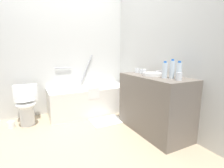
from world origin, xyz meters
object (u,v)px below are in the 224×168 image
at_px(water_bottle_2, 172,69).
at_px(drinking_glass_0, 137,70).
at_px(drinking_glass_3, 179,76).
at_px(toilet_paper_roll, 11,125).
at_px(sink_basin, 152,74).
at_px(bathtub, 90,99).
at_px(toilet, 26,104).
at_px(water_bottle_1, 179,71).
at_px(water_bottle_0, 165,70).
at_px(drinking_glass_2, 141,71).
at_px(drinking_glass_1, 144,72).
at_px(sink_faucet, 160,73).
at_px(bath_mat, 107,121).

height_order(water_bottle_2, drinking_glass_0, water_bottle_2).
relative_size(drinking_glass_3, toilet_paper_roll, 0.92).
bearing_deg(sink_basin, bathtub, 117.12).
xyz_separation_m(toilet, sink_basin, (1.76, -1.12, 0.54)).
height_order(toilet, water_bottle_1, water_bottle_1).
bearing_deg(drinking_glass_0, bathtub, 127.37).
height_order(toilet, drinking_glass_0, drinking_glass_0).
height_order(water_bottle_0, drinking_glass_3, water_bottle_0).
bearing_deg(drinking_glass_0, drinking_glass_2, -84.30).
relative_size(water_bottle_1, water_bottle_2, 0.92).
relative_size(bathtub, drinking_glass_1, 19.80).
distance_m(sink_faucet, drinking_glass_3, 0.53).
relative_size(bathtub, water_bottle_0, 6.94).
xyz_separation_m(water_bottle_0, toilet_paper_roll, (-2.00, 1.36, -0.94)).
distance_m(sink_faucet, water_bottle_1, 0.46).
bearing_deg(drinking_glass_1, water_bottle_1, -84.56).
bearing_deg(drinking_glass_0, drinking_glass_3, -89.43).
xyz_separation_m(bathtub, drinking_glass_3, (0.61, -1.69, 0.65)).
relative_size(bath_mat, toilet_paper_roll, 5.14).
bearing_deg(toilet, bath_mat, 70.20).
distance_m(drinking_glass_2, drinking_glass_3, 0.80).
distance_m(drinking_glass_1, drinking_glass_3, 0.71).
bearing_deg(water_bottle_2, drinking_glass_3, -106.38).
bearing_deg(bath_mat, water_bottle_0, -62.02).
bearing_deg(bathtub, bath_mat, -78.03).
height_order(sink_faucet, water_bottle_1, water_bottle_1).
height_order(water_bottle_2, drinking_glass_1, water_bottle_2).
height_order(drinking_glass_1, toilet_paper_roll, drinking_glass_1).
xyz_separation_m(water_bottle_1, bath_mat, (-0.55, 1.05, -0.99)).
bearing_deg(bath_mat, water_bottle_1, -62.37).
relative_size(toilet, drinking_glass_3, 6.76).
relative_size(bathtub, drinking_glass_3, 15.95).
bearing_deg(drinking_glass_3, sink_faucet, 72.55).
xyz_separation_m(drinking_glass_3, toilet_paper_roll, (-2.02, 1.59, -0.88)).
distance_m(sink_faucet, toilet_paper_roll, 2.59).
bearing_deg(drinking_glass_3, bath_mat, 113.68).
bearing_deg(toilet, sink_faucet, 61.92).
bearing_deg(drinking_glass_0, water_bottle_2, -85.38).
bearing_deg(drinking_glass_2, water_bottle_2, -85.56).
bearing_deg(water_bottle_2, sink_basin, 99.49).
bearing_deg(water_bottle_1, sink_faucet, 77.36).
relative_size(drinking_glass_0, drinking_glass_1, 1.03).
xyz_separation_m(bathtub, drinking_glass_1, (0.61, -0.98, 0.64)).
bearing_deg(drinking_glass_1, drinking_glass_2, 88.35).
bearing_deg(drinking_glass_3, drinking_glass_0, 90.57).
bearing_deg(water_bottle_2, bath_mat, 119.70).
bearing_deg(drinking_glass_0, bath_mat, 155.89).
bearing_deg(water_bottle_0, drinking_glass_1, 87.58).
distance_m(bathtub, drinking_glass_2, 1.25).
xyz_separation_m(sink_basin, toilet_paper_roll, (-2.02, 1.09, -0.85)).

